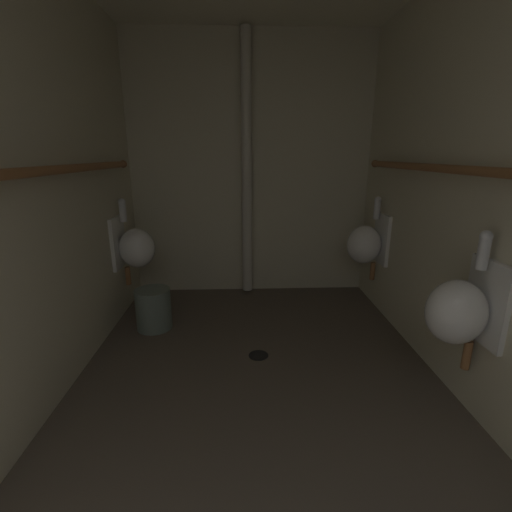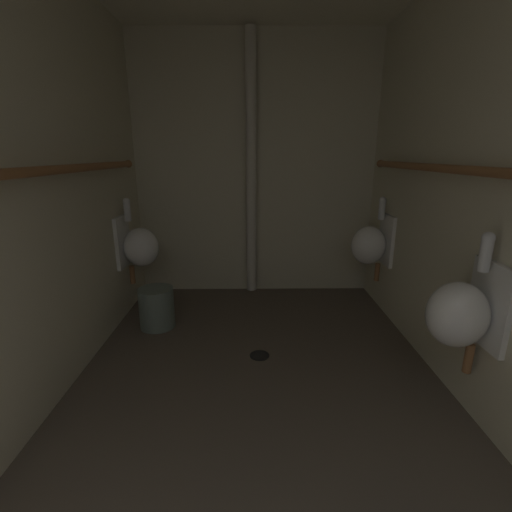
{
  "view_description": "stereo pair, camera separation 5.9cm",
  "coord_description": "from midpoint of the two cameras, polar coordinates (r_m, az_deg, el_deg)",
  "views": [
    {
      "loc": [
        -0.1,
        0.22,
        1.39
      ],
      "look_at": [
        -0.01,
        2.25,
        0.81
      ],
      "focal_mm": 25.31,
      "sensor_mm": 36.0,
      "label": 1
    },
    {
      "loc": [
        -0.04,
        0.22,
        1.39
      ],
      "look_at": [
        -0.01,
        2.25,
        0.81
      ],
      "focal_mm": 25.31,
      "sensor_mm": 36.0,
      "label": 2
    }
  ],
  "objects": [
    {
      "name": "floor",
      "position": [
        2.22,
        1.33,
        -24.24
      ],
      "size": [
        2.45,
        3.94,
        0.08
      ],
      "primitive_type": "cube",
      "color": "brown",
      "rests_on": "ground"
    },
    {
      "name": "wall_left",
      "position": [
        2.04,
        -34.68,
        8.87
      ],
      "size": [
        0.06,
        3.94,
        2.47
      ],
      "primitive_type": "cube",
      "color": "beige",
      "rests_on": "ground"
    },
    {
      "name": "wall_back",
      "position": [
        3.64,
        0.35,
        13.51
      ],
      "size": [
        2.45,
        0.06,
        2.47
      ],
      "primitive_type": "cube",
      "color": "beige",
      "rests_on": "ground"
    },
    {
      "name": "urinal_left_mid",
      "position": [
        3.27,
        -17.57,
        1.53
      ],
      "size": [
        0.32,
        0.3,
        0.76
      ],
      "color": "white"
    },
    {
      "name": "urinal_right_mid",
      "position": [
        2.12,
        30.44,
        -7.7
      ],
      "size": [
        0.32,
        0.3,
        0.76
      ],
      "color": "white"
    },
    {
      "name": "urinal_right_far",
      "position": [
        3.35,
        18.2,
        1.81
      ],
      "size": [
        0.32,
        0.3,
        0.76
      ],
      "color": "white"
    },
    {
      "name": "supply_pipe_left",
      "position": [
        1.99,
        -32.64,
        11.0
      ],
      "size": [
        0.06,
        3.12,
        0.06
      ],
      "color": "#936038"
    },
    {
      "name": "supply_pipe_right",
      "position": [
        2.05,
        34.73,
        10.76
      ],
      "size": [
        0.06,
        3.23,
        0.06
      ],
      "color": "#936038"
    },
    {
      "name": "standpipe_back_wall",
      "position": [
        3.53,
        -0.27,
        13.43
      ],
      "size": [
        0.1,
        0.1,
        2.42
      ],
      "primitive_type": "cylinder",
      "color": "beige",
      "rests_on": "ground"
    },
    {
      "name": "floor_drain",
      "position": [
        2.67,
        1.21,
        -15.4
      ],
      "size": [
        0.14,
        0.14,
        0.01
      ],
      "primitive_type": "cylinder",
      "color": "black",
      "rests_on": "ground"
    },
    {
      "name": "waste_bin",
      "position": [
        3.1,
        -14.89,
        -7.9
      ],
      "size": [
        0.28,
        0.28,
        0.33
      ],
      "primitive_type": "cylinder",
      "color": "slate",
      "rests_on": "ground"
    }
  ]
}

